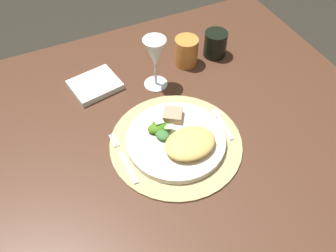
# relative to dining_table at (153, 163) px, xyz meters

# --- Properties ---
(ground_plane) EXTENTS (6.00, 6.00, 0.00)m
(ground_plane) POSITION_rel_dining_table_xyz_m (0.00, 0.00, -0.63)
(ground_plane) COLOR #2C2820
(dining_table) EXTENTS (1.33, 1.04, 0.75)m
(dining_table) POSITION_rel_dining_table_xyz_m (0.00, 0.00, 0.00)
(dining_table) COLOR #4E2F20
(dining_table) RESTS_ON ground
(placemat) EXTENTS (0.36, 0.36, 0.01)m
(placemat) POSITION_rel_dining_table_xyz_m (0.05, -0.04, 0.12)
(placemat) COLOR tan
(placemat) RESTS_ON dining_table
(dinner_plate) EXTENTS (0.26, 0.26, 0.02)m
(dinner_plate) POSITION_rel_dining_table_xyz_m (0.05, -0.04, 0.13)
(dinner_plate) COLOR silver
(dinner_plate) RESTS_ON placemat
(pasta_serving) EXTENTS (0.14, 0.11, 0.03)m
(pasta_serving) POSITION_rel_dining_table_xyz_m (0.07, -0.09, 0.16)
(pasta_serving) COLOR #E7BE62
(pasta_serving) RESTS_ON dinner_plate
(salad_greens) EXTENTS (0.07, 0.08, 0.03)m
(salad_greens) POSITION_rel_dining_table_xyz_m (0.02, -0.01, 0.15)
(salad_greens) COLOR #307212
(salad_greens) RESTS_ON dinner_plate
(bread_piece) EXTENTS (0.07, 0.07, 0.02)m
(bread_piece) POSITION_rel_dining_table_xyz_m (0.08, 0.03, 0.15)
(bread_piece) COLOR tan
(bread_piece) RESTS_ON dinner_plate
(fork) EXTENTS (0.02, 0.17, 0.00)m
(fork) POSITION_rel_dining_table_xyz_m (-0.09, -0.04, 0.12)
(fork) COLOR silver
(fork) RESTS_ON placemat
(spoon) EXTENTS (0.03, 0.12, 0.01)m
(spoon) POSITION_rel_dining_table_xyz_m (0.20, -0.02, 0.12)
(spoon) COLOR silver
(spoon) RESTS_ON placemat
(napkin) EXTENTS (0.16, 0.14, 0.02)m
(napkin) POSITION_rel_dining_table_xyz_m (-0.08, 0.26, 0.13)
(napkin) COLOR white
(napkin) RESTS_ON dining_table
(wine_glass) EXTENTS (0.07, 0.07, 0.17)m
(wine_glass) POSITION_rel_dining_table_xyz_m (0.10, 0.19, 0.23)
(wine_glass) COLOR silver
(wine_glass) RESTS_ON dining_table
(amber_tumbler) EXTENTS (0.07, 0.07, 0.09)m
(amber_tumbler) POSITION_rel_dining_table_xyz_m (0.23, 0.24, 0.16)
(amber_tumbler) COLOR orange
(amber_tumbler) RESTS_ON dining_table
(dark_tumbler) EXTENTS (0.07, 0.07, 0.09)m
(dark_tumbler) POSITION_rel_dining_table_xyz_m (0.34, 0.24, 0.16)
(dark_tumbler) COLOR black
(dark_tumbler) RESTS_ON dining_table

